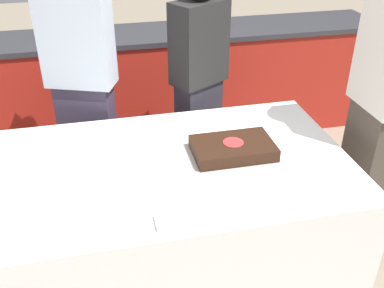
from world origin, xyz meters
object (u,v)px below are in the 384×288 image
plate_stack (8,181)px  person_standing_back (83,87)px  person_seated_right (380,106)px  cake (233,149)px  person_cutting_cake (199,85)px

plate_stack → person_standing_back: size_ratio=0.13×
person_seated_right → plate_stack: bearing=-89.4°
cake → person_cutting_cake: person_cutting_cake is taller
plate_stack → person_cutting_cake: 1.37m
plate_stack → cake: bearing=1.7°
cake → person_cutting_cake: bearing=90.0°
plate_stack → person_standing_back: person_standing_back is taller
person_cutting_cake → person_standing_back: size_ratio=0.93×
cake → plate_stack: 1.12m
person_cutting_cake → person_standing_back: bearing=-29.9°
plate_stack → person_seated_right: (1.93, 0.02, 0.17)m
cake → person_cutting_cake: (0.00, 0.76, 0.04)m
person_cutting_cake → cake: bearing=60.1°
cake → person_seated_right: bearing=-0.9°
person_standing_back → person_seated_right: bearing=174.6°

